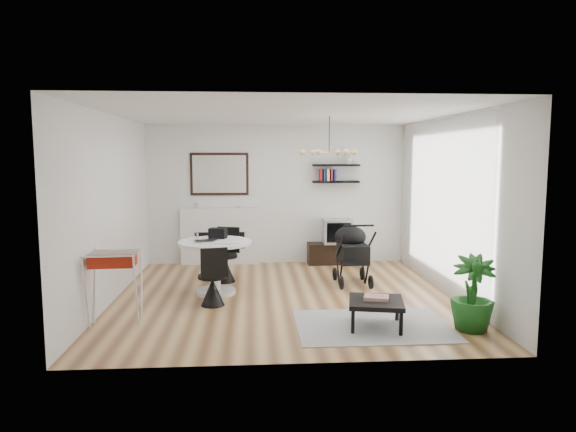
{
  "coord_description": "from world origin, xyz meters",
  "views": [
    {
      "loc": [
        -0.46,
        -7.48,
        2.1
      ],
      "look_at": [
        0.08,
        0.4,
        1.17
      ],
      "focal_mm": 32.0,
      "sensor_mm": 36.0,
      "label": 1
    }
  ],
  "objects": [
    {
      "name": "coffee_table",
      "position": [
        1.03,
        -1.46,
        0.31
      ],
      "size": [
        0.77,
        0.77,
        0.34
      ],
      "rotation": [
        0.0,
        0.0,
        -0.2
      ],
      "color": "black",
      "rests_on": "rug"
    },
    {
      "name": "tv_console",
      "position": [
        1.15,
        2.3,
        0.2
      ],
      "size": [
        1.09,
        0.38,
        0.41
      ],
      "primitive_type": "cube",
      "color": "black",
      "rests_on": "floor"
    },
    {
      "name": "floor",
      "position": [
        0.0,
        0.0,
        0.0
      ],
      "size": [
        5.0,
        5.0,
        0.0
      ],
      "primitive_type": "plane",
      "color": "brown",
      "rests_on": "ground"
    },
    {
      "name": "wall_back",
      "position": [
        0.0,
        2.5,
        1.35
      ],
      "size": [
        5.0,
        0.0,
        5.0
      ],
      "primitive_type": "plane",
      "rotation": [
        1.57,
        0.0,
        0.0
      ],
      "color": "white",
      "rests_on": "floor"
    },
    {
      "name": "drinking_glass",
      "position": [
        -1.33,
        0.41,
        0.87
      ],
      "size": [
        0.07,
        0.07,
        0.11
      ],
      "primitive_type": "cylinder",
      "color": "white",
      "rests_on": "dining_table"
    },
    {
      "name": "wall_left",
      "position": [
        -2.5,
        0.0,
        1.35
      ],
      "size": [
        0.0,
        5.0,
        5.0
      ],
      "primitive_type": "plane",
      "rotation": [
        1.57,
        0.0,
        1.57
      ],
      "color": "white",
      "rests_on": "floor"
    },
    {
      "name": "rug",
      "position": [
        1.01,
        -1.41,
        0.01
      ],
      "size": [
        1.89,
        1.36,
        0.01
      ],
      "primitive_type": "cube",
      "color": "#9F9F9F",
      "rests_on": "floor"
    },
    {
      "name": "fireplace",
      "position": [
        -1.1,
        2.42,
        0.69
      ],
      "size": [
        1.5,
        0.17,
        2.16
      ],
      "color": "white",
      "rests_on": "floor"
    },
    {
      "name": "chair_near",
      "position": [
        -1.03,
        -0.4,
        0.27
      ],
      "size": [
        0.43,
        0.44,
        0.86
      ],
      "rotation": [
        0.0,
        0.0,
        3.38
      ],
      "color": "black",
      "rests_on": "floor"
    },
    {
      "name": "dining_table",
      "position": [
        -1.04,
        0.24,
        0.54
      ],
      "size": [
        1.12,
        1.12,
        0.82
      ],
      "color": "white",
      "rests_on": "floor"
    },
    {
      "name": "wall_right",
      "position": [
        2.5,
        0.0,
        1.35
      ],
      "size": [
        0.0,
        5.0,
        5.0
      ],
      "primitive_type": "plane",
      "rotation": [
        1.57,
        0.0,
        -1.57
      ],
      "color": "white",
      "rests_on": "floor"
    },
    {
      "name": "shelf_upper",
      "position": [
        1.15,
        2.37,
        1.92
      ],
      "size": [
        0.9,
        0.25,
        0.04
      ],
      "primitive_type": "cube",
      "color": "black",
      "rests_on": "wall_back"
    },
    {
      "name": "potted_plant",
      "position": [
        2.17,
        -1.63,
        0.46
      ],
      "size": [
        0.62,
        0.62,
        0.91
      ],
      "primitive_type": "imported",
      "rotation": [
        0.0,
        0.0,
        -0.24
      ],
      "color": "#185117",
      "rests_on": "floor"
    },
    {
      "name": "stroller",
      "position": [
        1.16,
        0.76,
        0.45
      ],
      "size": [
        0.54,
        0.88,
        1.06
      ],
      "rotation": [
        0.0,
        0.0,
        0.02
      ],
      "color": "black",
      "rests_on": "floor"
    },
    {
      "name": "magazines",
      "position": [
        1.04,
        -1.43,
        0.37
      ],
      "size": [
        0.35,
        0.31,
        0.04
      ],
      "primitive_type": "cube",
      "rotation": [
        0.0,
        0.0,
        -0.3
      ],
      "color": "#BC422F",
      "rests_on": "coffee_table"
    },
    {
      "name": "newspaper",
      "position": [
        -0.86,
        0.09,
        0.82
      ],
      "size": [
        0.38,
        0.32,
        0.01
      ],
      "primitive_type": "cube",
      "rotation": [
        0.0,
        0.0,
        -0.04
      ],
      "color": "white",
      "rests_on": "dining_table"
    },
    {
      "name": "ceiling",
      "position": [
        0.0,
        0.0,
        2.7
      ],
      "size": [
        5.0,
        5.0,
        0.0
      ],
      "primitive_type": "plane",
      "color": "white",
      "rests_on": "wall_back"
    },
    {
      "name": "sheer_curtain",
      "position": [
        2.4,
        0.2,
        1.35
      ],
      "size": [
        0.04,
        3.6,
        2.6
      ],
      "primitive_type": "cube",
      "color": "white",
      "rests_on": "wall_right"
    },
    {
      "name": "crt_tv",
      "position": [
        1.17,
        2.3,
        0.65
      ],
      "size": [
        0.55,
        0.48,
        0.48
      ],
      "color": "#B1B2B3",
      "rests_on": "tv_console"
    },
    {
      "name": "pendant_lamp",
      "position": [
        0.7,
        0.3,
        2.15
      ],
      "size": [
        0.9,
        0.9,
        0.1
      ],
      "primitive_type": null,
      "color": "tan",
      "rests_on": "ceiling"
    },
    {
      "name": "black_bag",
      "position": [
        -1.01,
        0.51,
        0.9
      ],
      "size": [
        0.3,
        0.23,
        0.16
      ],
      "primitive_type": "cube",
      "rotation": [
        0.0,
        0.0,
        -0.28
      ],
      "color": "black",
      "rests_on": "dining_table"
    },
    {
      "name": "laptop",
      "position": [
        -1.15,
        0.16,
        0.83
      ],
      "size": [
        0.41,
        0.36,
        0.03
      ],
      "primitive_type": "imported",
      "rotation": [
        0.0,
        0.0,
        0.5
      ],
      "color": "black",
      "rests_on": "dining_table"
    },
    {
      "name": "chair_far",
      "position": [
        -0.93,
        1.0,
        0.28
      ],
      "size": [
        0.47,
        0.48,
        0.9
      ],
      "rotation": [
        0.0,
        0.0,
        -0.31
      ],
      "color": "black",
      "rests_on": "floor"
    },
    {
      "name": "drying_rack",
      "position": [
        -2.18,
        -1.14,
        0.49
      ],
      "size": [
        0.66,
        0.62,
        0.93
      ],
      "rotation": [
        0.0,
        0.0,
        0.07
      ],
      "color": "white",
      "rests_on": "floor"
    },
    {
      "name": "shelf_lower",
      "position": [
        1.15,
        2.37,
        1.6
      ],
      "size": [
        0.9,
        0.25,
        0.04
      ],
      "primitive_type": "cube",
      "color": "black",
      "rests_on": "wall_back"
    }
  ]
}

